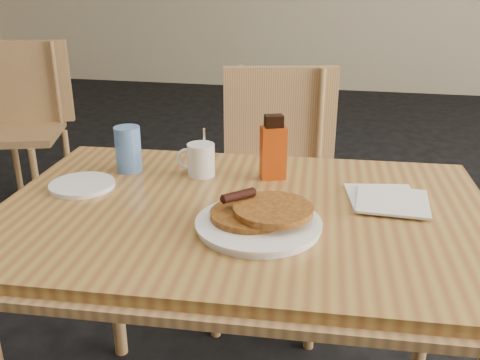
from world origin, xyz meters
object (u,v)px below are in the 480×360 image
chair_wall_extra (26,111)px  pancake_plate (259,220)px  chair_main_far (275,173)px  coffee_mug (200,159)px  blue_tumbler (128,149)px  main_table (243,224)px  syrup_bottle (273,150)px

chair_wall_extra → pancake_plate: size_ratio=3.33×
chair_main_far → coffee_mug: 0.61m
chair_wall_extra → blue_tumbler: (1.14, -1.26, 0.27)m
chair_wall_extra → blue_tumbler: 1.72m
main_table → syrup_bottle: size_ratio=7.13×
chair_main_far → pancake_plate: (0.08, -0.83, 0.21)m
main_table → coffee_mug: (-0.15, 0.19, 0.09)m
chair_main_far → coffee_mug: bearing=-116.7°
coffee_mug → chair_wall_extra: bearing=152.6°
main_table → syrup_bottle: (0.04, 0.21, 0.12)m
coffee_mug → syrup_bottle: 0.20m
syrup_bottle → blue_tumbler: size_ratio=1.39×
syrup_bottle → coffee_mug: bearing=164.2°
blue_tumbler → chair_wall_extra: bearing=132.1°
main_table → chair_main_far: bearing=91.7°
chair_main_far → coffee_mug: size_ratio=6.76×
blue_tumbler → main_table: bearing=-27.2°
chair_wall_extra → syrup_bottle: syrup_bottle is taller
pancake_plate → blue_tumbler: 0.50m
pancake_plate → syrup_bottle: 0.31m
chair_wall_extra → syrup_bottle: bearing=-56.0°
main_table → syrup_bottle: syrup_bottle is taller
syrup_bottle → main_table: bearing=-122.2°
main_table → blue_tumbler: bearing=152.8°
syrup_bottle → blue_tumbler: (-0.40, -0.02, -0.02)m
chair_main_far → pancake_plate: bearing=-97.6°
main_table → chair_main_far: (-0.02, 0.73, -0.15)m
chair_wall_extra → coffee_mug: bearing=-60.3°
blue_tumbler → chair_main_far: bearing=58.5°
main_table → chair_wall_extra: bearing=136.0°
coffee_mug → blue_tumbler: (-0.20, -0.00, 0.02)m
chair_wall_extra → blue_tumbler: bearing=-65.1°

